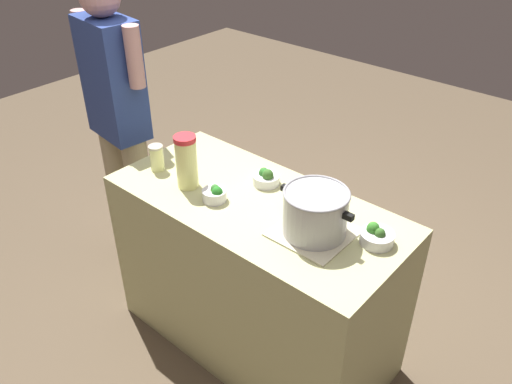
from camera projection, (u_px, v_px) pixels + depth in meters
ground_plane at (256, 338)px, 2.72m from camera, size 8.00×8.00×0.00m
counter_slab at (256, 276)px, 2.49m from camera, size 1.33×0.62×0.86m
dish_cloth at (314, 232)px, 2.07m from camera, size 0.29×0.29×0.01m
cooking_pot at (315, 212)px, 2.01m from camera, size 0.33×0.26×0.19m
lemonade_pitcher at (186, 162)px, 2.29m from camera, size 0.10×0.10×0.25m
mason_jar at (157, 158)px, 2.45m from camera, size 0.07×0.07×0.12m
broccoli_bowl_front at (266, 177)px, 2.36m from camera, size 0.12×0.12×0.08m
broccoli_bowl_center at (215, 194)px, 2.25m from camera, size 0.11×0.11×0.08m
broccoli_bowl_back at (377, 236)px, 2.00m from camera, size 0.13×0.13×0.08m
person_cook at (119, 119)px, 2.82m from camera, size 0.50×0.24×1.65m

